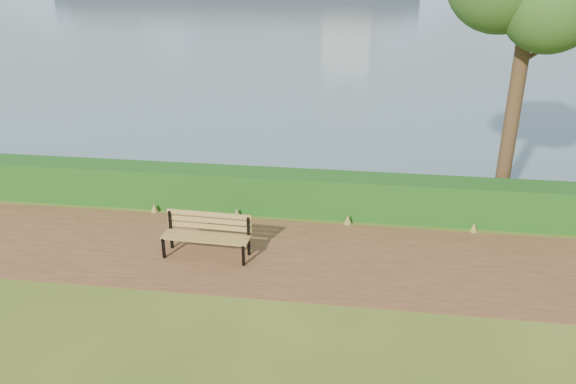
# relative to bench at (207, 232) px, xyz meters

# --- Properties ---
(ground) EXTENTS (140.00, 140.00, 0.00)m
(ground) POSITION_rel_bench_xyz_m (1.29, -0.14, -0.53)
(ground) COLOR #425217
(ground) RESTS_ON ground
(path) EXTENTS (40.00, 3.40, 0.01)m
(path) POSITION_rel_bench_xyz_m (1.29, 0.16, -0.53)
(path) COLOR #56341D
(path) RESTS_ON ground
(hedge) EXTENTS (32.00, 0.85, 1.00)m
(hedge) POSITION_rel_bench_xyz_m (1.29, 2.46, -0.03)
(hedge) COLOR #164614
(hedge) RESTS_ON ground
(bench) EXTENTS (1.87, 0.62, 0.93)m
(bench) POSITION_rel_bench_xyz_m (0.00, 0.00, 0.00)
(bench) COLOR black
(bench) RESTS_ON ground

